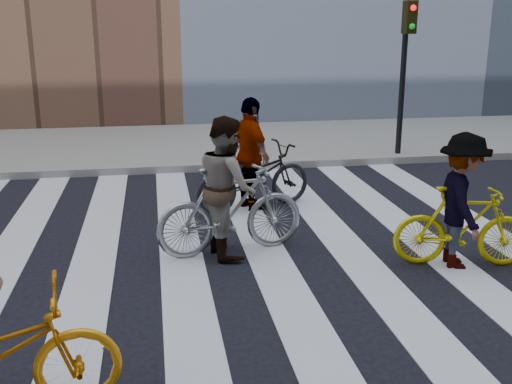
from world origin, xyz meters
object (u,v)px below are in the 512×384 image
object	(u,v)px
bike_silver_mid	(231,210)
bike_yellow_right	(463,227)
rider_right	(462,201)
rider_mid	(227,187)
rider_rear	(251,154)
traffic_signal	(406,53)
bike_dark_rear	(254,177)

from	to	relation	value
bike_silver_mid	bike_yellow_right	bearing A→B (deg)	-118.63
bike_silver_mid	rider_right	world-z (taller)	rider_right
bike_yellow_right	rider_mid	size ratio (longest dim) A/B	0.93
rider_mid	rider_right	distance (m)	2.88
rider_rear	bike_yellow_right	bearing A→B (deg)	-160.54
bike_yellow_right	rider_right	bearing A→B (deg)	102.60
bike_silver_mid	rider_right	distance (m)	2.84
rider_mid	rider_rear	world-z (taller)	same
bike_yellow_right	rider_right	world-z (taller)	rider_right
traffic_signal	rider_rear	distance (m)	4.93
rider_right	rider_mid	bearing A→B (deg)	84.48
bike_yellow_right	rider_mid	world-z (taller)	rider_mid
bike_yellow_right	bike_dark_rear	size ratio (longest dim) A/B	0.83
bike_yellow_right	bike_silver_mid	bearing A→B (deg)	84.48
bike_silver_mid	bike_yellow_right	world-z (taller)	bike_silver_mid
bike_silver_mid	rider_rear	world-z (taller)	rider_rear
bike_yellow_right	rider_mid	bearing A→B (deg)	84.78
traffic_signal	bike_silver_mid	bearing A→B (deg)	-132.23
bike_yellow_right	rider_right	xyz separation A→B (m)	(-0.05, -0.00, 0.33)
traffic_signal	rider_mid	bearing A→B (deg)	-132.56
bike_dark_rear	rider_right	bearing A→B (deg)	-161.84
traffic_signal	bike_silver_mid	xyz separation A→B (m)	(-4.30, -4.73, -1.69)
traffic_signal	bike_yellow_right	world-z (taller)	traffic_signal
rider_mid	rider_right	world-z (taller)	rider_mid
rider_mid	bike_dark_rear	bearing A→B (deg)	-30.24
rider_mid	traffic_signal	bearing A→B (deg)	-53.06
rider_right	rider_rear	xyz separation A→B (m)	(-2.13, 2.73, 0.07)
rider_mid	rider_right	xyz separation A→B (m)	(2.74, -0.90, -0.07)
bike_dark_rear	rider_mid	distance (m)	1.98
traffic_signal	bike_dark_rear	size ratio (longest dim) A/B	1.65
bike_silver_mid	rider_mid	world-z (taller)	rider_mid
bike_yellow_right	bike_dark_rear	bearing A→B (deg)	50.56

